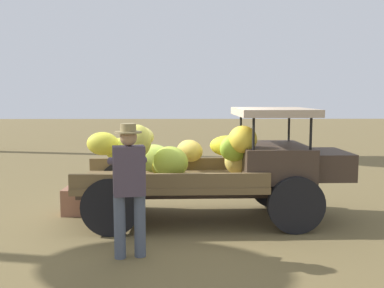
{
  "coord_description": "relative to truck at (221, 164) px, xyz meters",
  "views": [
    {
      "loc": [
        0.13,
        -7.36,
        2.12
      ],
      "look_at": [
        0.22,
        -0.14,
        1.29
      ],
      "focal_mm": 40.96,
      "sensor_mm": 36.0,
      "label": 1
    }
  ],
  "objects": [
    {
      "name": "ground_plane",
      "position": [
        -0.7,
        0.13,
        -0.96
      ],
      "size": [
        60.0,
        60.0,
        0.0
      ],
      "primitive_type": "plane",
      "color": "brown"
    },
    {
      "name": "truck",
      "position": [
        0.0,
        0.0,
        0.0
      ],
      "size": [
        4.52,
        1.88,
        1.88
      ],
      "rotation": [
        0.0,
        0.0,
        0.03
      ],
      "color": "#3C2E24",
      "rests_on": "ground"
    },
    {
      "name": "farmer",
      "position": [
        -1.31,
        -1.71,
        0.04
      ],
      "size": [
        0.53,
        0.49,
        1.75
      ],
      "rotation": [
        0.0,
        0.0,
        1.79
      ],
      "color": "#4C5466",
      "rests_on": "ground"
    },
    {
      "name": "wooden_crate",
      "position": [
        -2.56,
        0.38,
        -0.73
      ],
      "size": [
        0.38,
        0.47,
        0.46
      ],
      "primitive_type": "cube",
      "rotation": [
        0.0,
        0.0,
        1.54
      ],
      "color": "#8E5C45",
      "rests_on": "ground"
    }
  ]
}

